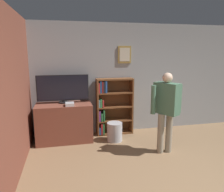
{
  "coord_description": "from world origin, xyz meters",
  "views": [
    {
      "loc": [
        -1.81,
        -2.27,
        2.0
      ],
      "look_at": [
        -0.86,
        2.04,
        1.12
      ],
      "focal_mm": 35.0,
      "sensor_mm": 36.0,
      "label": 1
    }
  ],
  "objects_px": {
    "bookshelf": "(111,106)",
    "television": "(63,88)",
    "game_console": "(70,104)",
    "waste_bin": "(115,132)",
    "person": "(166,106)"
  },
  "relations": [
    {
      "from": "bookshelf",
      "to": "television",
      "type": "bearing_deg",
      "value": -175.01
    },
    {
      "from": "game_console",
      "to": "waste_bin",
      "type": "xyz_separation_m",
      "value": [
        0.98,
        -0.08,
        -0.68
      ]
    },
    {
      "from": "game_console",
      "to": "television",
      "type": "bearing_deg",
      "value": 113.79
    },
    {
      "from": "television",
      "to": "bookshelf",
      "type": "bearing_deg",
      "value": 4.99
    },
    {
      "from": "person",
      "to": "waste_bin",
      "type": "distance_m",
      "value": 1.38
    },
    {
      "from": "bookshelf",
      "to": "person",
      "type": "bearing_deg",
      "value": -56.77
    },
    {
      "from": "game_console",
      "to": "waste_bin",
      "type": "relative_size",
      "value": 0.51
    },
    {
      "from": "game_console",
      "to": "bookshelf",
      "type": "xyz_separation_m",
      "value": [
        1.01,
        0.4,
        -0.2
      ]
    },
    {
      "from": "game_console",
      "to": "waste_bin",
      "type": "distance_m",
      "value": 1.2
    },
    {
      "from": "television",
      "to": "bookshelf",
      "type": "xyz_separation_m",
      "value": [
        1.14,
        0.1,
        -0.5
      ]
    },
    {
      "from": "television",
      "to": "waste_bin",
      "type": "relative_size",
      "value": 2.68
    },
    {
      "from": "person",
      "to": "waste_bin",
      "type": "bearing_deg",
      "value": -163.01
    },
    {
      "from": "game_console",
      "to": "waste_bin",
      "type": "bearing_deg",
      "value": -4.78
    },
    {
      "from": "game_console",
      "to": "person",
      "type": "height_order",
      "value": "person"
    },
    {
      "from": "television",
      "to": "game_console",
      "type": "bearing_deg",
      "value": -66.21
    }
  ]
}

